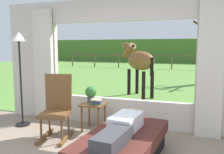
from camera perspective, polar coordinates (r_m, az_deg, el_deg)
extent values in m
cube|color=beige|center=(5.68, -18.18, 3.64)|extent=(1.15, 0.12, 2.55)
cube|color=beige|center=(4.92, 1.75, -8.34)|extent=(2.90, 0.12, 0.55)
cube|color=beige|center=(4.79, 1.85, 15.99)|extent=(2.90, 0.12, 0.45)
cube|color=beige|center=(5.37, -16.19, 2.73)|extent=(0.44, 0.10, 2.40)
cube|color=beige|center=(4.42, 22.68, 1.53)|extent=(0.44, 0.10, 2.40)
cube|color=#568438|center=(15.57, 13.61, 1.21)|extent=(36.00, 21.68, 0.02)
cube|color=#496F2D|center=(25.31, 15.76, 6.09)|extent=(36.00, 2.00, 2.40)
cube|color=black|center=(3.46, 2.67, -18.03)|extent=(0.98, 1.64, 0.24)
cube|color=#471E19|center=(3.38, 2.69, -14.80)|extent=(1.07, 1.78, 0.18)
cube|color=silver|center=(3.44, 3.41, -10.82)|extent=(0.40, 0.63, 0.22)
cube|color=#333338|center=(2.91, 0.18, -14.67)|extent=(0.35, 0.71, 0.18)
sphere|color=tan|center=(3.80, 4.99, -9.08)|extent=(0.20, 0.20, 0.20)
cube|color=brown|center=(4.25, -13.63, -8.74)|extent=(0.56, 0.56, 0.06)
cube|color=brown|center=(4.37, -12.76, -3.71)|extent=(0.48, 0.15, 0.68)
cube|color=brown|center=(4.46, -15.93, -13.62)|extent=(0.19, 0.68, 0.06)
cube|color=brown|center=(4.32, -10.91, -14.16)|extent=(0.19, 0.68, 0.06)
cylinder|color=brown|center=(4.23, -16.77, -11.87)|extent=(0.04, 0.04, 0.38)
cylinder|color=brown|center=(4.09, -12.07, -12.35)|extent=(0.04, 0.04, 0.38)
cylinder|color=brown|center=(4.54, -14.87, -10.46)|extent=(0.04, 0.04, 0.38)
cylinder|color=brown|center=(4.42, -10.47, -10.84)|extent=(0.04, 0.04, 0.38)
cube|color=brown|center=(4.58, -4.50, -6.57)|extent=(0.44, 0.44, 0.03)
cylinder|color=brown|center=(4.57, -7.31, -10.02)|extent=(0.04, 0.04, 0.49)
cylinder|color=brown|center=(4.43, -3.30, -10.51)|extent=(0.04, 0.04, 0.49)
cylinder|color=brown|center=(4.86, -5.53, -8.93)|extent=(0.04, 0.04, 0.49)
cylinder|color=brown|center=(4.74, -1.73, -9.33)|extent=(0.04, 0.04, 0.49)
cylinder|color=#4C5156|center=(4.65, -5.12, -5.42)|extent=(0.14, 0.14, 0.12)
sphere|color=#2D6B2D|center=(4.62, -5.15, -3.61)|extent=(0.22, 0.22, 0.22)
cube|color=#337247|center=(4.49, -3.74, -6.44)|extent=(0.16, 0.14, 0.03)
cube|color=#23478C|center=(4.47, -3.77, -6.18)|extent=(0.18, 0.13, 0.02)
cube|color=black|center=(4.47, -3.67, -5.86)|extent=(0.16, 0.13, 0.02)
cube|color=beige|center=(4.47, -3.84, -5.53)|extent=(0.18, 0.14, 0.03)
cylinder|color=black|center=(5.28, -20.73, -10.65)|extent=(0.28, 0.28, 0.03)
cylinder|color=black|center=(5.10, -21.15, -1.61)|extent=(0.04, 0.04, 1.71)
cone|color=white|center=(5.05, -21.65, 9.05)|extent=(0.32, 0.32, 0.18)
ellipsoid|color=brown|center=(7.53, 6.88, 3.95)|extent=(1.28, 1.26, 0.60)
cylinder|color=brown|center=(8.09, 4.20, 6.43)|extent=(0.61, 0.60, 0.53)
ellipsoid|color=brown|center=(8.30, 3.33, 7.48)|extent=(0.48, 0.48, 0.24)
cube|color=black|center=(8.02, 4.50, 6.61)|extent=(0.36, 0.35, 0.32)
cylinder|color=black|center=(7.05, 9.60, 2.46)|extent=(0.14, 0.14, 0.55)
cylinder|color=black|center=(7.87, 4.12, -1.18)|extent=(0.11, 0.11, 0.85)
cylinder|color=black|center=(8.04, 6.07, -1.02)|extent=(0.11, 0.11, 0.85)
cylinder|color=black|center=(7.18, 7.62, -2.05)|extent=(0.11, 0.11, 0.85)
cylinder|color=black|center=(7.36, 9.66, -1.85)|extent=(0.11, 0.11, 0.85)
cylinder|color=#4C3823|center=(11.07, 23.01, 4.70)|extent=(0.32, 0.32, 2.39)
cylinder|color=#47331E|center=(11.32, 21.25, 11.43)|extent=(0.54, 0.81, 1.07)
cylinder|color=#47331E|center=(11.27, 21.11, 9.40)|extent=(0.50, 0.83, 1.06)
cylinder|color=#47331E|center=(10.93, 21.28, 10.96)|extent=(0.43, 1.03, 0.71)
cylinder|color=#47331E|center=(10.63, 21.99, 10.56)|extent=(1.16, 0.76, 0.85)
cylinder|color=brown|center=(19.79, -9.55, 4.19)|extent=(0.10, 0.10, 1.10)
cylinder|color=brown|center=(18.93, -4.20, 4.13)|extent=(0.10, 0.10, 1.10)
cylinder|color=brown|center=(18.24, 1.61, 4.03)|extent=(0.10, 0.10, 1.10)
cylinder|color=brown|center=(17.75, 7.80, 3.88)|extent=(0.10, 0.10, 1.10)
cylinder|color=brown|center=(17.48, 14.26, 3.67)|extent=(0.10, 0.10, 1.10)
cylinder|color=brown|center=(17.43, 20.84, 3.41)|extent=(0.10, 0.10, 1.10)
cube|color=brown|center=(17.46, 14.30, 4.98)|extent=(16.00, 0.06, 0.08)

